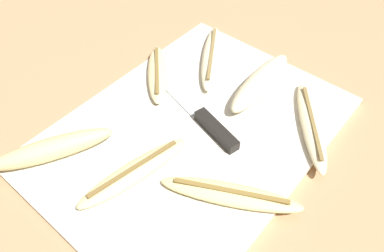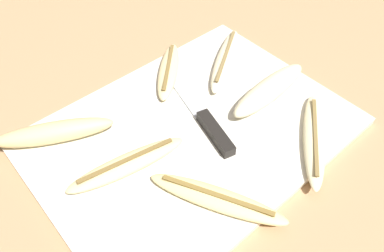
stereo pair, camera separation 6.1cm
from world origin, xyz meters
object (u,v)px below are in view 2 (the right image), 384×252
knife (209,125)px  banana_bright_far (225,59)px  banana_pale_long (269,90)px  banana_mellow_near (127,164)px  banana_cream_curved (314,139)px  banana_ripe_center (169,70)px  banana_spotted_left (54,132)px  banana_golden_short (217,199)px

knife → banana_bright_far: bearing=50.6°
knife → banana_bright_far: size_ratio=1.19×
knife → banana_pale_long: (0.13, -0.02, 0.01)m
banana_mellow_near → banana_bright_far: bearing=15.6°
banana_pale_long → banana_cream_curved: bearing=-102.1°
banana_bright_far → banana_ripe_center: bearing=154.8°
knife → banana_cream_curved: banana_cream_curved is taller
banana_mellow_near → banana_pale_long: banana_pale_long is taller
banana_bright_far → banana_cream_curved: bearing=-98.1°
banana_ripe_center → banana_mellow_near: bearing=-145.0°
banana_ripe_center → banana_bright_far: bearing=-25.2°
banana_ripe_center → banana_mellow_near: size_ratio=0.72×
banana_spotted_left → banana_golden_short: bearing=-65.6°
banana_golden_short → banana_cream_curved: (0.19, -0.02, 0.00)m
banana_golden_short → banana_pale_long: banana_pale_long is taller
banana_spotted_left → banana_bright_far: bearing=-7.2°
banana_bright_far → banana_mellow_near: size_ratio=0.94×
banana_ripe_center → banana_mellow_near: same height
banana_cream_curved → knife: bearing=128.1°
banana_spotted_left → banana_pale_long: 0.37m
banana_pale_long → banana_mellow_near: bearing=172.2°
banana_mellow_near → banana_pale_long: size_ratio=1.05×
knife → banana_cream_curved: 0.17m
banana_mellow_near → banana_cream_curved: bearing=-31.5°
knife → banana_cream_curved: bearing=-37.7°
banana_bright_far → banana_mellow_near: banana_bright_far is taller
banana_pale_long → banana_ripe_center: bearing=119.7°
banana_bright_far → banana_golden_short: banana_bright_far is taller
banana_ripe_center → banana_pale_long: (0.09, -0.17, 0.01)m
banana_ripe_center → banana_spotted_left: banana_spotted_left is taller
banana_ripe_center → banana_spotted_left: (-0.24, -0.01, 0.01)m
banana_golden_short → banana_spotted_left: bearing=114.4°
banana_bright_far → banana_mellow_near: 0.30m
banana_pale_long → banana_golden_short: bearing=-156.6°
banana_bright_far → banana_pale_long: bearing=-94.0°
banana_ripe_center → banana_mellow_near: (-0.18, -0.13, 0.00)m
banana_ripe_center → banana_pale_long: size_ratio=0.76×
knife → banana_pale_long: banana_pale_long is taller
banana_bright_far → banana_ripe_center: 0.11m
banana_ripe_center → banana_pale_long: banana_pale_long is taller
banana_mellow_near → knife: bearing=-8.3°
banana_cream_curved → banana_spotted_left: (-0.31, 0.28, 0.01)m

